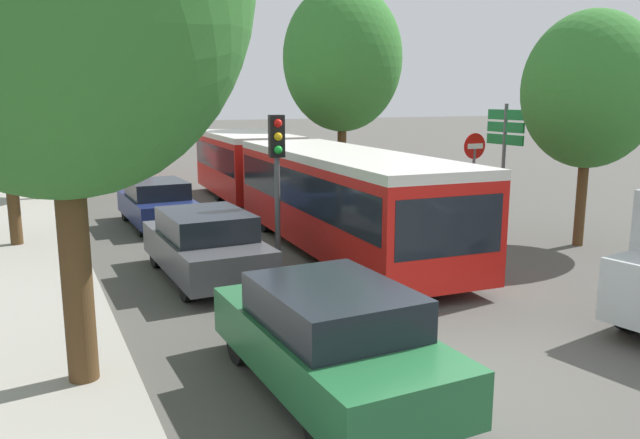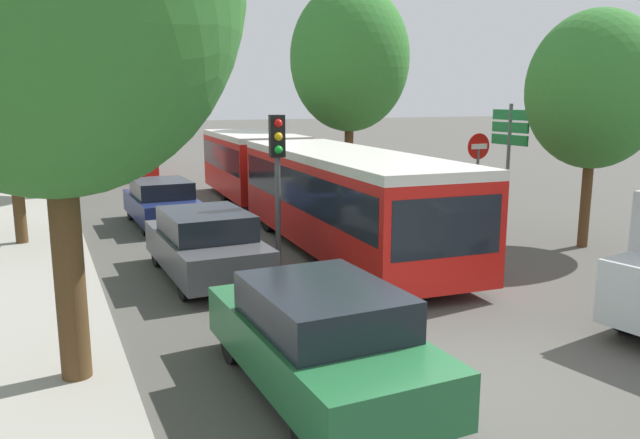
# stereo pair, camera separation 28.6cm
# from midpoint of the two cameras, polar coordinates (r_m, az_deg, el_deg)

# --- Properties ---
(ground_plane) EXTENTS (200.00, 200.00, 0.00)m
(ground_plane) POSITION_cam_midpoint_polar(r_m,az_deg,el_deg) (9.05, 14.69, -13.81)
(ground_plane) COLOR #4F4C47
(kerb_strip_left) EXTENTS (3.20, 37.89, 0.14)m
(kerb_strip_left) POSITION_cam_midpoint_polar(r_m,az_deg,el_deg) (20.61, -25.39, -0.32)
(kerb_strip_left) COLOR #9E998E
(kerb_strip_left) RESTS_ON ground
(articulated_bus) EXTENTS (3.54, 16.83, 2.48)m
(articulated_bus) POSITION_cam_midpoint_polar(r_m,az_deg,el_deg) (18.59, -1.64, 3.88)
(articulated_bus) COLOR red
(articulated_bus) RESTS_ON ground
(city_bus_rear) EXTENTS (3.44, 11.55, 2.45)m
(city_bus_rear) POSITION_cam_midpoint_polar(r_m,az_deg,el_deg) (34.45, -18.79, 6.58)
(city_bus_rear) COLOR red
(city_bus_rear) RESTS_ON ground
(queued_car_green) EXTENTS (1.84, 4.20, 1.45)m
(queued_car_green) POSITION_cam_midpoint_polar(r_m,az_deg,el_deg) (8.13, 1.04, -10.74)
(queued_car_green) COLOR #236638
(queued_car_green) RESTS_ON ground
(queued_car_graphite) EXTENTS (1.84, 4.19, 1.44)m
(queued_car_graphite) POSITION_cam_midpoint_polar(r_m,az_deg,el_deg) (13.33, -9.82, -2.21)
(queued_car_graphite) COLOR #47474C
(queued_car_graphite) RESTS_ON ground
(queued_car_navy) EXTENTS (1.74, 3.97, 1.37)m
(queued_car_navy) POSITION_cam_midpoint_polar(r_m,az_deg,el_deg) (19.12, -13.85, 1.52)
(queued_car_navy) COLOR navy
(queued_car_navy) RESTS_ON ground
(traffic_light) EXTENTS (0.35, 0.38, 3.40)m
(traffic_light) POSITION_cam_midpoint_polar(r_m,az_deg,el_deg) (13.48, -3.30, 5.70)
(traffic_light) COLOR #56595E
(traffic_light) RESTS_ON ground
(no_entry_sign) EXTENTS (0.70, 0.08, 2.82)m
(no_entry_sign) POSITION_cam_midpoint_polar(r_m,az_deg,el_deg) (17.54, 14.67, 4.55)
(no_entry_sign) COLOR #56595E
(no_entry_sign) RESTS_ON ground
(direction_sign_post) EXTENTS (0.10, 1.40, 3.60)m
(direction_sign_post) POSITION_cam_midpoint_polar(r_m,az_deg,el_deg) (18.12, 17.35, 6.81)
(direction_sign_post) COLOR #56595E
(direction_sign_post) RESTS_ON ground
(tree_left_mid) EXTENTS (4.58, 4.58, 7.15)m
(tree_left_mid) POSITION_cam_midpoint_polar(r_m,az_deg,el_deg) (17.16, -26.35, 12.40)
(tree_left_mid) COLOR #51381E
(tree_left_mid) RESTS_ON ground
(tree_left_far) EXTENTS (3.82, 3.82, 6.52)m
(tree_left_far) POSITION_cam_midpoint_polar(r_m,az_deg,el_deg) (24.89, -23.88, 11.12)
(tree_left_far) COLOR #51381E
(tree_left_far) RESTS_ON ground
(tree_left_distant) EXTENTS (3.86, 3.86, 7.30)m
(tree_left_distant) POSITION_cam_midpoint_polar(r_m,az_deg,el_deg) (35.08, -24.20, 12.12)
(tree_left_distant) COLOR #51381E
(tree_left_distant) RESTS_ON ground
(tree_right_near) EXTENTS (3.31, 3.31, 5.89)m
(tree_right_near) POSITION_cam_midpoint_polar(r_m,az_deg,el_deg) (17.12, 24.40, 10.40)
(tree_right_near) COLOR #51381E
(tree_right_near) RESTS_ON ground
(tree_right_mid) EXTENTS (4.98, 4.98, 8.40)m
(tree_right_mid) POSITION_cam_midpoint_polar(r_m,az_deg,el_deg) (26.90, 3.10, 14.15)
(tree_right_mid) COLOR #51381E
(tree_right_mid) RESTS_ON ground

